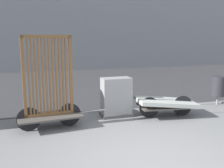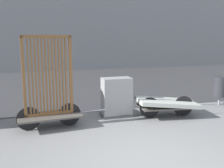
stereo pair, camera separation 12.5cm
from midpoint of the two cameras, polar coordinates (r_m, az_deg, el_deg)
name	(u,v)px [view 2 (the right image)]	position (r m, az deg, el deg)	size (l,w,h in m)	color
ground_plane	(152,165)	(4.70, 9.53, -16.99)	(60.00, 60.00, 0.00)	slate
road_strip	(76,83)	(12.40, -7.54, 0.17)	(56.00, 9.81, 0.01)	#38383A
bike_cart_with_bedframe	(49,96)	(6.29, -13.00, -2.59)	(2.20, 0.90, 2.19)	#4C4742
bike_cart_with_mattress	(167,104)	(7.25, 12.35, -4.17)	(2.28, 1.03, 0.56)	#4C4742
utility_cabinet	(117,99)	(7.12, 1.51, -3.21)	(0.84, 0.50, 1.06)	#4C4C4C
trash_bin	(220,87)	(8.99, 22.83, -0.55)	(0.43, 0.43, 0.91)	gray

